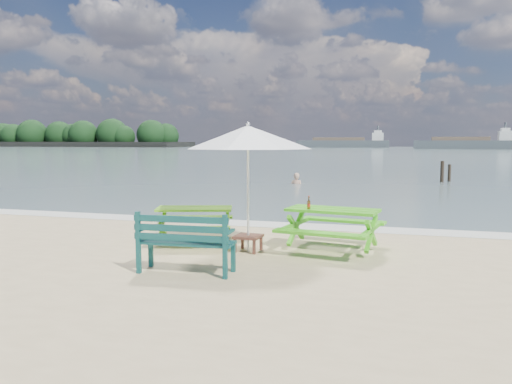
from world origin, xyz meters
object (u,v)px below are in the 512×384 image
(picnic_table_left, at_px, (195,225))
(picnic_table_right, at_px, (332,231))
(patio_umbrella, at_px, (248,137))
(swimmer, at_px, (296,191))
(park_bench, at_px, (186,254))
(beer_bottle, at_px, (309,205))
(side_table, at_px, (248,243))

(picnic_table_left, bearing_deg, picnic_table_right, 0.05)
(picnic_table_right, distance_m, patio_umbrella, 2.43)
(patio_umbrella, xyz_separation_m, swimmer, (-2.14, 15.07, -2.53))
(park_bench, distance_m, beer_bottle, 2.71)
(picnic_table_left, xyz_separation_m, swimmer, (-0.80, 14.55, -0.69))
(side_table, relative_size, beer_bottle, 2.06)
(picnic_table_right, distance_m, beer_bottle, 0.70)
(picnic_table_left, distance_m, side_table, 1.44)
(picnic_table_right, bearing_deg, swimmer, 104.22)
(picnic_table_right, height_order, beer_bottle, beer_bottle)
(picnic_table_left, xyz_separation_m, picnic_table_right, (2.88, 0.00, 0.04))
(picnic_table_left, distance_m, swimmer, 14.59)
(swimmer, bearing_deg, patio_umbrella, -81.93)
(picnic_table_right, height_order, park_bench, park_bench)
(picnic_table_left, height_order, swimmer, picnic_table_left)
(park_bench, height_order, beer_bottle, beer_bottle)
(beer_bottle, bearing_deg, patio_umbrella, -163.75)
(park_bench, bearing_deg, side_table, 73.71)
(side_table, distance_m, patio_umbrella, 2.03)
(picnic_table_left, height_order, patio_umbrella, patio_umbrella)
(park_bench, bearing_deg, picnic_table_left, 110.00)
(park_bench, height_order, side_table, park_bench)
(picnic_table_right, bearing_deg, beer_bottle, -155.94)
(picnic_table_right, xyz_separation_m, side_table, (-1.55, -0.52, -0.23))
(park_bench, bearing_deg, beer_bottle, 51.88)
(beer_bottle, xyz_separation_m, swimmer, (-3.25, 14.74, -1.24))
(picnic_table_right, height_order, patio_umbrella, patio_umbrella)
(side_table, xyz_separation_m, patio_umbrella, (0.00, 0.00, 2.03))
(park_bench, distance_m, swimmer, 16.91)
(picnic_table_left, height_order, beer_bottle, beer_bottle)
(beer_bottle, distance_m, swimmer, 15.15)
(park_bench, relative_size, beer_bottle, 6.28)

